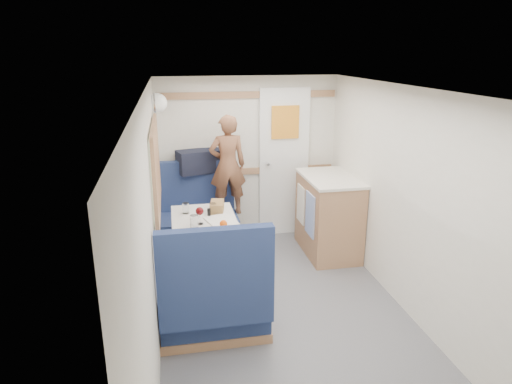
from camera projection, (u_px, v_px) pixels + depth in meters
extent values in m
plane|color=#515156|center=(295.00, 336.00, 3.81)|extent=(4.50, 4.50, 0.00)
plane|color=silver|center=(302.00, 93.00, 3.21)|extent=(4.50, 4.50, 0.00)
cube|color=silver|center=(248.00, 159.00, 5.62)|extent=(2.20, 0.02, 2.00)
cube|color=silver|center=(152.00, 235.00, 3.31)|extent=(0.02, 4.50, 2.00)
cube|color=silver|center=(428.00, 216.00, 3.71)|extent=(0.02, 4.50, 2.00)
cube|color=#8E6140|center=(248.00, 171.00, 5.64)|extent=(2.15, 0.02, 0.08)
cube|color=#8E6140|center=(248.00, 95.00, 5.36)|extent=(2.15, 0.02, 0.08)
cube|color=#A4A88F|center=(155.00, 168.00, 4.18)|extent=(0.04, 1.30, 0.72)
cube|color=white|center=(284.00, 163.00, 5.69)|extent=(0.62, 0.04, 1.86)
cube|color=orange|center=(285.00, 122.00, 5.51)|extent=(0.34, 0.03, 0.40)
cylinder|color=silver|center=(268.00, 164.00, 5.60)|extent=(0.04, 0.10, 0.04)
cube|color=white|center=(204.00, 221.00, 4.42)|extent=(0.62, 0.92, 0.04)
cylinder|color=silver|center=(205.00, 254.00, 4.52)|extent=(0.08, 0.08, 0.66)
cylinder|color=silver|center=(206.00, 284.00, 4.62)|extent=(0.36, 0.36, 0.03)
cube|color=#171C4B|center=(200.00, 235.00, 5.31)|extent=(0.88, 0.50, 0.45)
cube|color=#171C4B|center=(197.00, 193.00, 5.45)|extent=(0.88, 0.10, 0.80)
cube|color=#8E6140|center=(201.00, 249.00, 5.37)|extent=(0.90, 0.52, 0.08)
cube|color=#171C4B|center=(214.00, 308.00, 3.81)|extent=(0.88, 0.50, 0.45)
cube|color=#171C4B|center=(216.00, 278.00, 3.42)|extent=(0.88, 0.10, 0.80)
cube|color=#8E6140|center=(214.00, 327.00, 3.87)|extent=(0.90, 0.52, 0.08)
cube|color=#8E6140|center=(196.00, 174.00, 5.41)|extent=(0.90, 0.14, 0.04)
sphere|color=white|center=(157.00, 103.00, 4.83)|extent=(0.20, 0.20, 0.20)
cube|color=#8E6140|center=(328.00, 216.00, 5.27)|extent=(0.54, 0.90, 0.90)
cube|color=silver|center=(330.00, 178.00, 5.14)|extent=(0.56, 0.92, 0.03)
cube|color=#5972B2|center=(310.00, 215.00, 5.02)|extent=(0.01, 0.30, 0.48)
cube|color=silver|center=(301.00, 204.00, 5.36)|extent=(0.01, 0.28, 0.44)
imported|color=brown|center=(228.00, 165.00, 5.19)|extent=(0.44, 0.30, 1.16)
cube|color=black|center=(201.00, 161.00, 5.38)|extent=(0.60, 0.40, 0.26)
cube|color=white|center=(221.00, 221.00, 4.35)|extent=(0.33, 0.38, 0.02)
sphere|color=#E74F0A|center=(223.00, 224.00, 4.15)|extent=(0.07, 0.07, 0.07)
cube|color=#EACD87|center=(203.00, 230.00, 4.05)|extent=(0.11, 0.08, 0.04)
cylinder|color=white|center=(200.00, 224.00, 4.29)|extent=(0.06, 0.06, 0.01)
cylinder|color=white|center=(200.00, 219.00, 4.27)|extent=(0.01, 0.01, 0.10)
sphere|color=#4B080B|center=(200.00, 211.00, 4.25)|extent=(0.08, 0.08, 0.08)
cylinder|color=white|center=(194.00, 222.00, 4.18)|extent=(0.08, 0.08, 0.12)
cylinder|color=silver|center=(186.00, 208.00, 4.56)|extent=(0.07, 0.07, 0.11)
cylinder|color=white|center=(213.00, 208.00, 4.55)|extent=(0.07, 0.07, 0.11)
cylinder|color=#974316|center=(220.00, 206.00, 4.63)|extent=(0.06, 0.06, 0.09)
cylinder|color=black|center=(209.00, 213.00, 4.45)|extent=(0.03, 0.03, 0.09)
cylinder|color=silver|center=(198.00, 214.00, 4.42)|extent=(0.03, 0.03, 0.09)
cube|color=brown|center=(217.00, 207.00, 4.61)|extent=(0.17, 0.26, 0.10)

